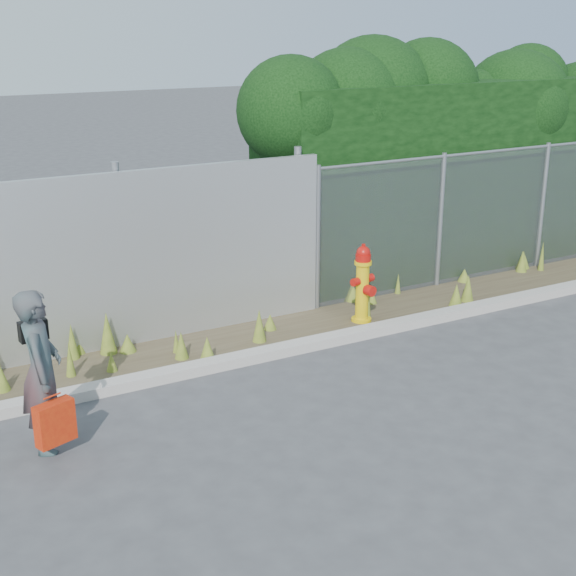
% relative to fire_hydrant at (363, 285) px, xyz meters
% --- Properties ---
extents(ground, '(80.00, 80.00, 0.00)m').
position_rel_fire_hydrant_xyz_m(ground, '(-1.31, -2.25, -0.53)').
color(ground, '#3E3D40').
rests_on(ground, ground).
extents(curb, '(16.00, 0.22, 0.12)m').
position_rel_fire_hydrant_xyz_m(curb, '(-1.31, -0.45, -0.47)').
color(curb, '#A19A92').
rests_on(curb, ground).
extents(weed_strip, '(16.00, 1.33, 0.54)m').
position_rel_fire_hydrant_xyz_m(weed_strip, '(-2.29, 0.25, -0.40)').
color(weed_strip, '#443927').
rests_on(weed_strip, ground).
extents(chainlink_fence, '(6.50, 0.07, 2.05)m').
position_rel_fire_hydrant_xyz_m(chainlink_fence, '(2.94, 0.75, 0.50)').
color(chainlink_fence, gray).
rests_on(chainlink_fence, ground).
extents(hedge, '(7.83, 2.25, 3.70)m').
position_rel_fire_hydrant_xyz_m(hedge, '(3.02, 1.78, 1.54)').
color(hedge, black).
rests_on(hedge, ground).
extents(fire_hydrant, '(0.37, 0.33, 1.10)m').
position_rel_fire_hydrant_xyz_m(fire_hydrant, '(0.00, 0.00, 0.00)').
color(fire_hydrant, '#E2BC0B').
rests_on(fire_hydrant, ground).
extents(woman, '(0.53, 0.67, 1.59)m').
position_rel_fire_hydrant_xyz_m(woman, '(-4.50, -1.32, 0.26)').
color(woman, '#106869').
rests_on(woman, ground).
extents(red_tote_bag, '(0.37, 0.14, 0.48)m').
position_rel_fire_hydrant_xyz_m(red_tote_bag, '(-4.48, -1.62, -0.14)').
color(red_tote_bag, '#B11B0A').
extents(black_shoulder_bag, '(0.26, 0.11, 0.20)m').
position_rel_fire_hydrant_xyz_m(black_shoulder_bag, '(-4.50, -1.15, 0.61)').
color(black_shoulder_bag, black).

